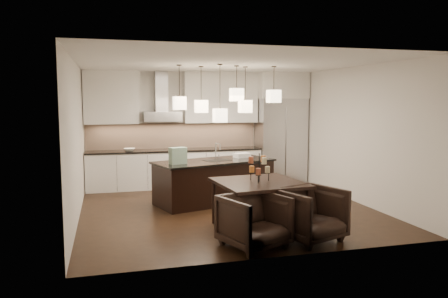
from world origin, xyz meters
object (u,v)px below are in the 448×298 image
object	(u,v)px
island_body	(214,182)
dining_table	(259,205)
refrigerator	(280,141)
armchair_left	(254,221)
armchair_right	(310,214)

from	to	relation	value
island_body	dining_table	world-z (taller)	island_body
refrigerator	armchair_left	bearing A→B (deg)	-116.50
dining_table	armchair_right	xyz separation A→B (m)	(0.54, -0.75, 0.01)
armchair_left	armchair_right	xyz separation A→B (m)	(0.91, 0.08, 0.02)
island_body	armchair_right	distance (m)	2.91
armchair_right	dining_table	bearing A→B (deg)	106.17
armchair_left	refrigerator	bearing A→B (deg)	43.39
island_body	armchair_left	size ratio (longest dim) A/B	2.81
island_body	dining_table	distance (m)	2.07
armchair_left	armchair_right	size ratio (longest dim) A/B	0.95
island_body	armchair_left	world-z (taller)	island_body
refrigerator	island_body	distance (m)	2.91
island_body	dining_table	size ratio (longest dim) A/B	1.80
refrigerator	armchair_right	xyz separation A→B (m)	(-1.42, -4.58, -0.67)
dining_table	armchair_right	world-z (taller)	armchair_right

